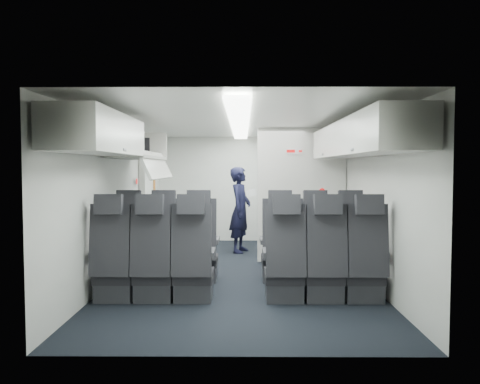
{
  "coord_description": "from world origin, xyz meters",
  "views": [
    {
      "loc": [
        0.05,
        -6.68,
        1.52
      ],
      "look_at": [
        0.0,
        0.4,
        1.15
      ],
      "focal_mm": 35.0,
      "sensor_mm": 36.0,
      "label": 1
    }
  ],
  "objects_px": {
    "seat_row_front": "(239,252)",
    "carry_on_bag": "(136,146)",
    "seat_row_mid": "(239,266)",
    "galley_unit": "(288,196)",
    "boarding_door": "(148,200)",
    "flight_attendant": "(240,210)"
  },
  "relations": [
    {
      "from": "seat_row_front",
      "to": "seat_row_mid",
      "type": "height_order",
      "value": "same"
    },
    {
      "from": "carry_on_bag",
      "to": "seat_row_mid",
      "type": "bearing_deg",
      "value": -55.36
    },
    {
      "from": "boarding_door",
      "to": "flight_attendant",
      "type": "relative_size",
      "value": 1.21
    },
    {
      "from": "carry_on_bag",
      "to": "seat_row_front",
      "type": "bearing_deg",
      "value": -27.84
    },
    {
      "from": "seat_row_front",
      "to": "galley_unit",
      "type": "relative_size",
      "value": 1.75
    },
    {
      "from": "flight_attendant",
      "to": "galley_unit",
      "type": "bearing_deg",
      "value": -26.0
    },
    {
      "from": "seat_row_front",
      "to": "carry_on_bag",
      "type": "relative_size",
      "value": 9.44
    },
    {
      "from": "seat_row_mid",
      "to": "carry_on_bag",
      "type": "relative_size",
      "value": 9.44
    },
    {
      "from": "galley_unit",
      "to": "boarding_door",
      "type": "distance_m",
      "value": 2.84
    },
    {
      "from": "galley_unit",
      "to": "carry_on_bag",
      "type": "bearing_deg",
      "value": -129.28
    },
    {
      "from": "galley_unit",
      "to": "seat_row_front",
      "type": "bearing_deg",
      "value": -106.28
    },
    {
      "from": "seat_row_mid",
      "to": "galley_unit",
      "type": "height_order",
      "value": "galley_unit"
    },
    {
      "from": "galley_unit",
      "to": "boarding_door",
      "type": "relative_size",
      "value": 1.02
    },
    {
      "from": "carry_on_bag",
      "to": "flight_attendant",
      "type": "bearing_deg",
      "value": 38.01
    },
    {
      "from": "seat_row_mid",
      "to": "galley_unit",
      "type": "distance_m",
      "value": 4.3
    },
    {
      "from": "seat_row_mid",
      "to": "flight_attendant",
      "type": "height_order",
      "value": "flight_attendant"
    },
    {
      "from": "seat_row_front",
      "to": "boarding_door",
      "type": "distance_m",
      "value": 2.71
    },
    {
      "from": "flight_attendant",
      "to": "boarding_door",
      "type": "bearing_deg",
      "value": 110.47
    },
    {
      "from": "galley_unit",
      "to": "flight_attendant",
      "type": "bearing_deg",
      "value": -132.3
    },
    {
      "from": "boarding_door",
      "to": "carry_on_bag",
      "type": "distance_m",
      "value": 1.96
    },
    {
      "from": "carry_on_bag",
      "to": "galley_unit",
      "type": "bearing_deg",
      "value": 36.19
    },
    {
      "from": "seat_row_mid",
      "to": "boarding_door",
      "type": "height_order",
      "value": "boarding_door"
    }
  ]
}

